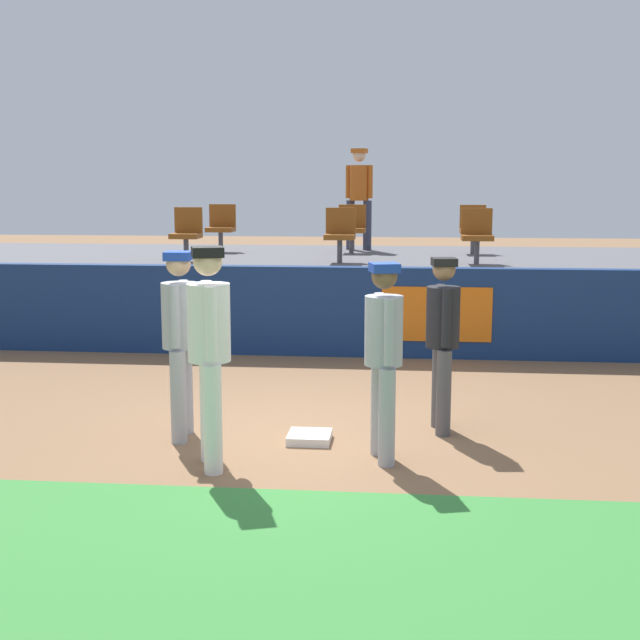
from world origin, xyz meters
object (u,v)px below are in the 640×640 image
(first_base, at_px, (309,437))
(spectator_hooded, at_px, (359,192))
(seat_back_center, at_px, (352,226))
(seat_front_center, at_px, (340,232))
(seat_front_right, at_px, (477,233))
(player_runner_visitor, at_px, (180,331))
(seat_back_right, at_px, (473,227))
(seat_front_left, at_px, (187,231))
(player_fielder_home, at_px, (210,342))
(player_coach_visitor, at_px, (384,347))
(player_umpire, at_px, (443,332))
(seat_back_left, at_px, (221,225))

(first_base, distance_m, spectator_hooded, 8.28)
(seat_back_center, bearing_deg, seat_front_center, -92.14)
(seat_front_center, distance_m, spectator_hooded, 2.55)
(seat_front_center, xyz_separation_m, seat_front_right, (2.09, 0.00, 0.00))
(player_runner_visitor, bearing_deg, seat_back_right, 152.62)
(seat_front_right, distance_m, seat_front_left, 4.51)
(seat_front_left, xyz_separation_m, seat_back_right, (4.58, 1.80, 0.00))
(player_runner_visitor, xyz_separation_m, seat_back_center, (1.15, 7.30, 0.62))
(player_fielder_home, relative_size, player_coach_visitor, 1.09)
(seat_front_right, height_order, seat_back_center, same)
(player_fielder_home, height_order, seat_back_center, seat_back_center)
(player_runner_visitor, height_order, spectator_hooded, spectator_hooded)
(player_coach_visitor, relative_size, player_umpire, 1.02)
(seat_front_center, bearing_deg, seat_back_right, 39.75)
(seat_front_center, bearing_deg, seat_front_right, 0.00)
(seat_front_right, height_order, spectator_hooded, spectator_hooded)
(spectator_hooded, bearing_deg, seat_back_left, 31.42)
(player_fielder_home, distance_m, seat_front_left, 6.57)
(player_coach_visitor, xyz_separation_m, seat_front_left, (-3.25, 5.97, 0.64))
(seat_front_right, bearing_deg, seat_back_right, 87.55)
(player_runner_visitor, xyz_separation_m, seat_front_center, (1.08, 5.50, 0.62))
(player_coach_visitor, relative_size, seat_front_center, 2.07)
(seat_back_center, bearing_deg, seat_front_right, -41.71)
(first_base, relative_size, player_fielder_home, 0.21)
(first_base, bearing_deg, player_umpire, 20.89)
(player_coach_visitor, bearing_deg, first_base, -138.20)
(player_fielder_home, xyz_separation_m, player_runner_visitor, (-0.47, 0.80, -0.06))
(seat_back_center, distance_m, spectator_hooded, 0.90)
(player_runner_visitor, height_order, seat_back_center, seat_back_center)
(seat_front_left, xyz_separation_m, spectator_hooded, (2.57, 2.48, 0.59))
(seat_front_center, bearing_deg, seat_back_left, 141.41)
(player_umpire, distance_m, spectator_hooded, 7.71)
(player_runner_visitor, bearing_deg, seat_front_left, -169.75)
(player_fielder_home, xyz_separation_m, seat_front_right, (2.70, 6.30, 0.56))
(first_base, xyz_separation_m, player_fielder_home, (-0.75, -0.80, 1.05))
(player_coach_visitor, height_order, spectator_hooded, spectator_hooded)
(player_coach_visitor, bearing_deg, seat_front_left, -165.69)
(player_umpire, height_order, seat_back_right, seat_back_right)
(first_base, height_order, seat_front_right, seat_front_right)
(player_runner_visitor, height_order, seat_front_center, seat_front_center)
(player_runner_visitor, distance_m, player_umpire, 2.51)
(seat_front_center, height_order, seat_back_center, same)
(seat_front_left, bearing_deg, seat_front_right, 0.01)
(player_fielder_home, height_order, seat_back_right, seat_back_right)
(first_base, distance_m, seat_back_right, 7.75)
(first_base, height_order, seat_front_left, seat_front_left)
(player_coach_visitor, bearing_deg, spectator_hooded, 170.33)
(seat_front_center, relative_size, seat_front_right, 1.00)
(first_base, relative_size, player_runner_visitor, 0.22)
(player_runner_visitor, relative_size, seat_back_left, 2.12)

